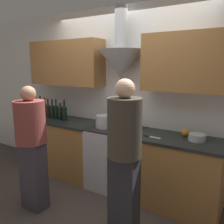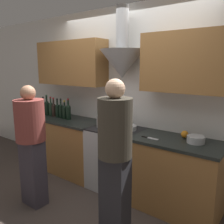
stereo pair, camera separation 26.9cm
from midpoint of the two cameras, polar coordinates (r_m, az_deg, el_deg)
ground_plane at (r=3.43m, az=-0.29°, el=-19.85°), size 12.00×12.00×0.00m
wall_back at (r=3.48m, az=5.24°, el=6.36°), size 8.40×0.62×2.60m
counter_left at (r=4.11m, az=-8.89°, el=-7.68°), size 1.36×0.62×0.90m
counter_right at (r=3.12m, az=17.50°, el=-14.36°), size 1.09×0.62×0.90m
stove_range at (r=3.48m, az=3.28°, el=-11.03°), size 0.73×0.60×0.90m
wine_bottle_0 at (r=4.40m, az=-14.49°, el=1.08°), size 0.07×0.07×0.32m
wine_bottle_1 at (r=4.33m, az=-13.69°, el=1.16°), size 0.08×0.08×0.36m
wine_bottle_2 at (r=4.25m, az=-12.75°, el=0.90°), size 0.07×0.07×0.33m
wine_bottle_3 at (r=4.17m, az=-12.07°, el=0.68°), size 0.07×0.07×0.33m
wine_bottle_4 at (r=4.10m, az=-11.17°, el=0.51°), size 0.07×0.07×0.32m
wine_bottle_5 at (r=4.03m, az=-10.33°, el=0.45°), size 0.07×0.07×0.33m
wine_bottle_6 at (r=3.95m, az=-9.46°, el=0.16°), size 0.08×0.08×0.31m
wine_bottle_7 at (r=3.88m, az=-8.52°, el=0.18°), size 0.08×0.08×0.35m
stock_pot at (r=3.38m, az=0.70°, el=-2.22°), size 0.25×0.25×0.18m
mixing_bowl at (r=3.28m, az=6.09°, el=-3.75°), size 0.25×0.25×0.06m
orange_fruit at (r=3.07m, az=19.53°, el=-5.10°), size 0.09×0.09×0.09m
saucepan at (r=2.92m, az=22.05°, el=-6.18°), size 0.20×0.20×0.08m
chefs_knife at (r=2.95m, az=11.74°, el=-6.18°), size 0.23×0.04×0.01m
person_foreground_left at (r=3.08m, az=-16.51°, el=-6.84°), size 0.36×0.36×1.54m
person_foreground_right at (r=2.28m, az=4.16°, el=-10.84°), size 0.32×0.32×1.65m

